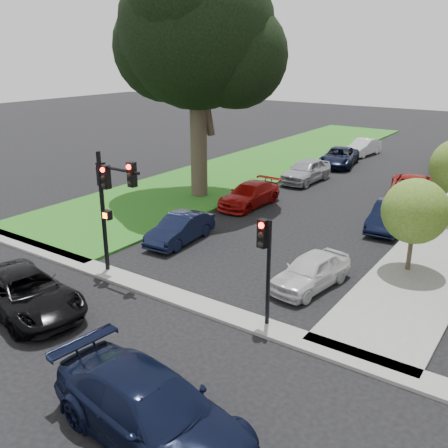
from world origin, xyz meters
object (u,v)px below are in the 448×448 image
Objects in this scene: car_parked_0 at (311,271)px; car_parked_1 at (389,216)px; car_parked_8 at (339,157)px; car_parked_5 at (180,229)px; car_parked_6 at (249,195)px; small_tree_a at (415,211)px; car_parked_2 at (412,190)px; car_cross_near at (25,293)px; car_cross_far at (152,410)px; car_parked_7 at (306,171)px; traffic_signal_secondary at (265,253)px; eucalyptus at (196,30)px; car_parked_9 at (363,147)px; traffic_signal_main at (109,192)px.

car_parked_1 is at bearing 95.70° from car_parked_0.
car_parked_0 is 21.70m from car_parked_8.
car_parked_5 is 0.87× the size of car_parked_6.
small_tree_a is 10.43m from car_parked_2.
car_cross_far is (7.61, -1.99, 0.09)m from car_cross_near.
car_parked_2 is (-2.59, 9.94, -1.79)m from small_tree_a.
small_tree_a is at bearing -46.07° from car_parked_7.
car_parked_8 is (-0.25, 19.58, 0.05)m from car_parked_5.
traffic_signal_secondary is at bearing -54.45° from car_parked_6.
car_parked_8 is at bearing 120.47° from small_tree_a.
eucalyptus is at bearing 163.82° from small_tree_a.
eucalyptus is at bearing -117.33° from car_parked_7.
car_parked_5 reaches higher than car_parked_0.
car_cross_near is 8.12m from car_parked_5.
car_parked_8 is at bearing 9.48° from car_cross_near.
car_parked_9 is at bearing 109.92° from car_parked_1.
traffic_signal_main reaches higher than car_parked_7.
traffic_signal_secondary is 13.36m from car_parked_6.
car_parked_7 is (-7.61, 6.23, 0.11)m from car_parked_1.
car_parked_9 is at bearing 114.19° from small_tree_a.
car_cross_near is 32.84m from car_parked_9.
car_cross_far reaches higher than car_parked_1.
traffic_signal_secondary is at bearing -66.29° from car_parked_7.
eucalyptus is 14.50m from car_parked_1.
small_tree_a is 0.78× the size of traffic_signal_main.
car_parked_0 is (6.96, 3.38, -2.75)m from traffic_signal_main.
traffic_signal_secondary is 19.30m from car_parked_7.
eucalyptus is 20.49m from car_parked_9.
car_parked_6 is at bearing 10.26° from car_cross_near.
eucalyptus is 17.63m from car_cross_near.
car_parked_8 is at bearing 124.61° from car_parked_2.
car_parked_8 is 5.15m from car_parked_9.
car_parked_6 is (-0.48, 10.92, -2.74)m from traffic_signal_main.
car_parked_6 is 6.88m from car_parked_7.
car_cross_far is at bearing -57.51° from car_parked_5.
car_cross_near is 0.92× the size of car_cross_far.
eucalyptus is 11.80m from car_parked_7.
car_parked_9 is at bearing 109.21° from car_parked_2.
eucalyptus is at bearing -117.05° from car_parked_8.
traffic_signal_secondary is at bearing -69.54° from car_parked_9.
traffic_signal_main is (4.11, -10.87, -6.13)m from eucalyptus.
car_parked_2 reaches higher than car_parked_1.
traffic_signal_secondary is at bearing -102.29° from car_parked_2.
small_tree_a is 1.06× the size of traffic_signal_secondary.
car_parked_1 is (-2.25, 4.67, -1.88)m from small_tree_a.
traffic_signal_main reaches higher than car_parked_2.
eucalyptus is 15.89m from small_tree_a.
car_parked_1 is 0.91× the size of car_parked_6.
small_tree_a reaches higher than car_parked_7.
car_parked_5 is 13.56m from car_parked_7.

